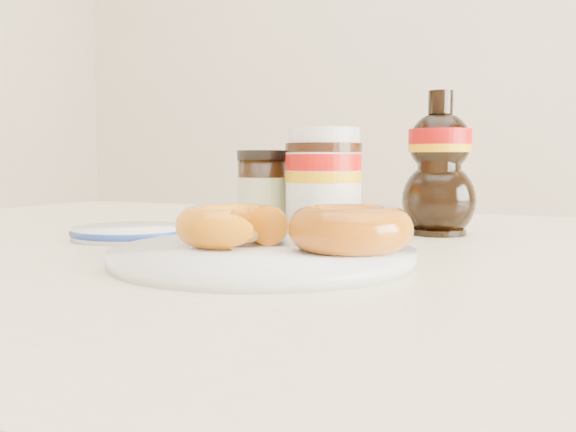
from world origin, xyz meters
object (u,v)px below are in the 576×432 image
at_px(blue_rim_saucer, 132,232).
at_px(donut_whole, 351,228).
at_px(plate, 263,255).
at_px(nutella_jar, 323,178).
at_px(dining_table, 327,328).
at_px(donut_bitten, 232,225).
at_px(syrup_bottle, 439,163).
at_px(dark_jar, 263,193).

bearing_deg(blue_rim_saucer, donut_whole, -14.12).
bearing_deg(plate, nutella_jar, 97.33).
relative_size(dining_table, donut_whole, 13.93).
relative_size(plate, donut_whole, 2.51).
bearing_deg(donut_bitten, blue_rim_saucer, 136.11).
bearing_deg(donut_whole, donut_bitten, -173.88).
distance_m(donut_bitten, nutella_jar, 0.20).
bearing_deg(blue_rim_saucer, plate, -22.73).
bearing_deg(dining_table, syrup_bottle, 61.13).
height_order(plate, dark_jar, dark_jar).
relative_size(donut_bitten, syrup_bottle, 0.59).
distance_m(plate, donut_bitten, 0.04).
bearing_deg(dining_table, plate, -95.29).
bearing_deg(donut_bitten, dark_jar, 91.03).
bearing_deg(nutella_jar, blue_rim_saucer, -147.47).
height_order(plate, donut_bitten, donut_bitten).
bearing_deg(plate, dark_jar, 117.15).
height_order(donut_bitten, syrup_bottle, syrup_bottle).
bearing_deg(plate, donut_bitten, 170.82).
height_order(plate, donut_whole, donut_whole).
bearing_deg(dining_table, donut_whole, -59.95).
xyz_separation_m(donut_whole, dark_jar, (-0.17, 0.18, 0.02)).
xyz_separation_m(syrup_bottle, blue_rim_saucer, (-0.29, -0.18, -0.07)).
bearing_deg(nutella_jar, plate, -82.67).
height_order(donut_whole, dark_jar, dark_jar).
bearing_deg(donut_whole, blue_rim_saucer, 165.88).
bearing_deg(dark_jar, donut_bitten, -70.08).
bearing_deg(dining_table, blue_rim_saucer, -170.82).
height_order(dining_table, blue_rim_saucer, blue_rim_saucer).
distance_m(plate, donut_whole, 0.08).
bearing_deg(nutella_jar, syrup_bottle, 28.99).
xyz_separation_m(plate, nutella_jar, (-0.03, 0.20, 0.06)).
relative_size(dining_table, plate, 5.55).
distance_m(dining_table, syrup_bottle, 0.23).
height_order(nutella_jar, dark_jar, nutella_jar).
xyz_separation_m(dining_table, syrup_bottle, (0.08, 0.14, 0.16)).
bearing_deg(dining_table, donut_bitten, -110.46).
height_order(syrup_bottle, dark_jar, syrup_bottle).
bearing_deg(syrup_bottle, nutella_jar, -151.01).
height_order(donut_bitten, dark_jar, dark_jar).
bearing_deg(syrup_bottle, donut_bitten, -115.26).
relative_size(plate, blue_rim_saucer, 1.95).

